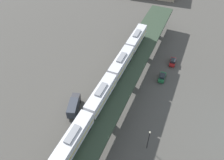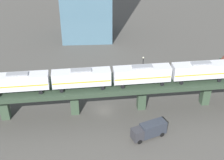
{
  "view_description": "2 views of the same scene",
  "coord_description": "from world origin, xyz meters",
  "px_view_note": "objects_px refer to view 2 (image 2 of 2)",
  "views": [
    {
      "loc": [
        16.8,
        -36.81,
        47.88
      ],
      "look_at": [
        -1.29,
        -1.74,
        8.86
      ],
      "focal_mm": 35.0,
      "sensor_mm": 36.0,
      "label": 1
    },
    {
      "loc": [
        -56.51,
        1.28,
        42.93
      ],
      "look_at": [
        -1.29,
        -1.74,
        8.86
      ],
      "focal_mm": 50.0,
      "sensor_mm": 36.0,
      "label": 2
    }
  ],
  "objects_px": {
    "street_lamp": "(143,67)",
    "subway_train": "(112,76)",
    "street_car_red": "(12,88)",
    "street_car_green": "(47,89)",
    "delivery_truck": "(149,130)"
  },
  "relations": [
    {
      "from": "subway_train",
      "to": "street_lamp",
      "type": "xyz_separation_m",
      "value": [
        13.7,
        -8.64,
        -5.79
      ]
    },
    {
      "from": "subway_train",
      "to": "delivery_truck",
      "type": "bearing_deg",
      "value": -138.36
    },
    {
      "from": "street_lamp",
      "to": "street_car_red",
      "type": "bearing_deg",
      "value": 95.71
    },
    {
      "from": "street_lamp",
      "to": "delivery_truck",
      "type": "bearing_deg",
      "value": 175.8
    },
    {
      "from": "street_car_red",
      "to": "street_car_green",
      "type": "distance_m",
      "value": 8.83
    },
    {
      "from": "subway_train",
      "to": "street_car_red",
      "type": "distance_m",
      "value": 27.85
    },
    {
      "from": "street_car_green",
      "to": "street_lamp",
      "type": "height_order",
      "value": "street_lamp"
    },
    {
      "from": "street_car_red",
      "to": "delivery_truck",
      "type": "relative_size",
      "value": 0.61
    },
    {
      "from": "street_car_green",
      "to": "street_lamp",
      "type": "xyz_separation_m",
      "value": [
        4.13,
        -24.07,
        3.17
      ]
    },
    {
      "from": "subway_train",
      "to": "street_lamp",
      "type": "bearing_deg",
      "value": -32.22
    },
    {
      "from": "delivery_truck",
      "to": "street_lamp",
      "type": "bearing_deg",
      "value": -4.2
    },
    {
      "from": "street_car_red",
      "to": "street_lamp",
      "type": "relative_size",
      "value": 0.66
    },
    {
      "from": "subway_train",
      "to": "street_car_green",
      "type": "height_order",
      "value": "subway_train"
    },
    {
      "from": "street_lamp",
      "to": "subway_train",
      "type": "bearing_deg",
      "value": 147.78
    },
    {
      "from": "delivery_truck",
      "to": "street_lamp",
      "type": "height_order",
      "value": "street_lamp"
    }
  ]
}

